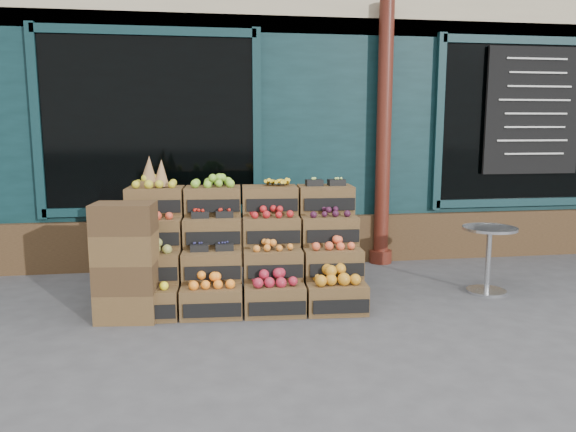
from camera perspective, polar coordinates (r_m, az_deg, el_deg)
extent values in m
plane|color=#414144|center=(5.04, 3.54, -10.80)|extent=(60.00, 60.00, 0.00)
cube|color=#0C272A|center=(9.90, -2.97, 13.13)|extent=(12.00, 6.00, 4.80)
cube|color=#0C272A|center=(6.96, -0.35, 7.37)|extent=(12.00, 0.12, 3.00)
cube|color=#402D19|center=(7.03, -0.26, -2.47)|extent=(12.00, 0.18, 0.60)
cube|color=black|center=(6.83, -13.84, 9.17)|extent=(2.40, 0.06, 2.00)
cube|color=black|center=(8.01, 23.27, 8.67)|extent=(2.40, 0.06, 2.00)
cylinder|color=#4D1B11|center=(7.04, 9.70, 8.08)|extent=(0.18, 0.18, 3.20)
cube|color=black|center=(7.95, 23.65, 9.73)|extent=(1.30, 0.04, 1.60)
cube|color=brown|center=(5.30, -14.05, -8.49)|extent=(0.58, 0.42, 0.28)
cube|color=black|center=(5.12, -14.39, -9.47)|extent=(0.51, 0.05, 0.12)
cube|color=#FFF321|center=(5.25, -14.13, -6.58)|extent=(0.46, 0.32, 0.09)
cube|color=brown|center=(5.24, -7.75, -8.49)|extent=(0.58, 0.42, 0.28)
cube|color=black|center=(5.05, -7.85, -9.50)|extent=(0.51, 0.05, 0.12)
cube|color=orange|center=(5.19, -7.80, -6.51)|extent=(0.46, 0.32, 0.10)
cube|color=brown|center=(5.24, -1.38, -8.39)|extent=(0.58, 0.42, 0.28)
cube|color=black|center=(5.06, -1.23, -9.39)|extent=(0.51, 0.05, 0.12)
cube|color=maroon|center=(5.19, -1.39, -6.38)|extent=(0.46, 0.32, 0.11)
cube|color=brown|center=(5.31, 4.89, -8.20)|extent=(0.58, 0.42, 0.28)
cube|color=black|center=(5.13, 5.29, -9.17)|extent=(0.51, 0.05, 0.12)
cube|color=#C17B1A|center=(5.25, 4.92, -6.08)|extent=(0.46, 0.32, 0.13)
cube|color=brown|center=(5.45, -13.79, -4.96)|extent=(0.58, 0.42, 0.28)
cube|color=black|center=(5.26, -14.11, -5.79)|extent=(0.51, 0.05, 0.12)
cube|color=olive|center=(5.41, -13.86, -3.05)|extent=(0.46, 0.32, 0.09)
cube|color=brown|center=(5.39, -7.70, -4.92)|extent=(0.58, 0.42, 0.28)
cube|color=black|center=(5.20, -7.80, -5.77)|extent=(0.51, 0.05, 0.12)
cube|color=#212149|center=(5.35, -7.74, -3.32)|extent=(0.46, 0.32, 0.03)
cube|color=brown|center=(5.39, -1.56, -4.83)|extent=(0.58, 0.42, 0.28)
cube|color=black|center=(5.20, -1.42, -5.67)|extent=(0.51, 0.05, 0.12)
cube|color=orange|center=(5.35, -1.57, -3.00)|extent=(0.46, 0.32, 0.08)
cube|color=brown|center=(5.46, 4.50, -4.69)|extent=(0.58, 0.42, 0.28)
cube|color=black|center=(5.27, 4.87, -5.51)|extent=(0.51, 0.05, 0.12)
cube|color=#E35530|center=(5.42, 4.53, -2.81)|extent=(0.46, 0.32, 0.09)
cube|color=brown|center=(5.61, -13.54, -1.63)|extent=(0.58, 0.42, 0.28)
cube|color=black|center=(5.42, -13.84, -2.32)|extent=(0.51, 0.05, 0.12)
cube|color=#CA4027|center=(5.58, -13.61, 0.24)|extent=(0.46, 0.32, 0.09)
cube|color=brown|center=(5.56, -7.66, -1.56)|extent=(0.58, 0.42, 0.28)
cube|color=black|center=(5.36, -7.75, -2.26)|extent=(0.51, 0.05, 0.12)
cube|color=#AB1A0F|center=(5.53, -7.70, 0.04)|extent=(0.46, 0.32, 0.04)
cube|color=brown|center=(5.56, -1.72, -1.47)|extent=(0.58, 0.42, 0.28)
cube|color=black|center=(5.37, -1.59, -2.17)|extent=(0.51, 0.05, 0.12)
cube|color=#AB1A1D|center=(5.53, -1.73, 0.35)|extent=(0.46, 0.32, 0.08)
cube|color=brown|center=(5.62, 4.14, -1.37)|extent=(0.58, 0.42, 0.28)
cube|color=black|center=(5.43, 4.49, -2.06)|extent=(0.51, 0.05, 0.12)
cube|color=#361128|center=(5.60, 4.16, 0.38)|extent=(0.46, 0.32, 0.07)
cube|color=brown|center=(5.80, -13.31, 1.50)|extent=(0.58, 0.42, 0.28)
cube|color=black|center=(5.60, -13.59, 0.94)|extent=(0.51, 0.05, 0.12)
cube|color=gold|center=(5.78, -13.38, 3.32)|extent=(0.46, 0.32, 0.09)
cube|color=brown|center=(5.75, -7.62, 1.59)|extent=(0.58, 0.42, 0.28)
cube|color=black|center=(5.55, -7.70, 1.03)|extent=(0.51, 0.05, 0.12)
cube|color=#7BB72F|center=(5.72, -7.66, 3.43)|extent=(0.46, 0.32, 0.09)
cube|color=brown|center=(5.75, -1.88, 1.68)|extent=(0.58, 0.42, 0.28)
cube|color=black|center=(5.55, -1.75, 1.11)|extent=(0.51, 0.05, 0.12)
cube|color=yellow|center=(5.73, -1.89, 3.47)|extent=(0.46, 0.32, 0.09)
cube|color=brown|center=(5.81, 3.80, 1.74)|extent=(0.58, 0.42, 0.28)
cube|color=black|center=(5.61, 4.12, 1.19)|extent=(0.51, 0.05, 0.12)
cube|color=#B0D863|center=(5.79, 3.82, 3.26)|extent=(0.46, 0.32, 0.03)
cube|color=#402D19|center=(5.46, -4.59, -7.71)|extent=(2.30, 0.53, 0.28)
cube|color=#402D19|center=(5.65, -4.64, -5.67)|extent=(2.30, 0.53, 0.55)
cube|color=#402D19|center=(5.84, -4.68, -3.76)|extent=(2.30, 0.53, 0.83)
cone|color=olive|center=(5.77, -13.95, 4.42)|extent=(0.19, 0.19, 0.32)
cone|color=olive|center=(5.81, -12.75, 4.28)|extent=(0.17, 0.17, 0.28)
cube|color=brown|center=(5.28, -15.95, -8.70)|extent=(0.57, 0.42, 0.26)
cube|color=#402D19|center=(5.21, -16.08, -5.93)|extent=(0.57, 0.42, 0.26)
cube|color=brown|center=(5.15, -16.21, -3.10)|extent=(0.57, 0.42, 0.26)
cube|color=#402D19|center=(5.10, -16.34, -0.20)|extent=(0.57, 0.42, 0.26)
cylinder|color=silver|center=(6.25, 19.49, -7.20)|extent=(0.40, 0.40, 0.03)
cylinder|color=silver|center=(6.17, 19.66, -4.30)|extent=(0.06, 0.06, 0.66)
cylinder|color=silver|center=(6.11, 19.83, -1.19)|extent=(0.55, 0.55, 0.03)
imported|color=#1A5D2F|center=(7.48, -10.77, 3.71)|extent=(0.87, 0.72, 2.05)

